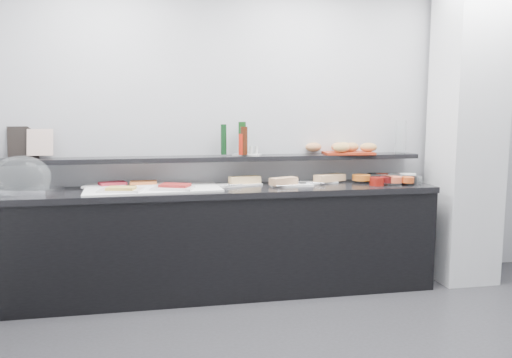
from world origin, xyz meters
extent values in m
cube|color=#AAACB1|center=(0.00, 2.00, 1.35)|extent=(5.00, 0.02, 2.70)
cube|color=silver|center=(1.50, 1.65, 1.35)|extent=(0.50, 0.50, 2.70)
cube|color=black|center=(-0.70, 1.70, 0.42)|extent=(3.60, 0.60, 0.85)
cube|color=black|center=(-0.70, 1.70, 0.88)|extent=(3.62, 0.62, 0.05)
cube|color=black|center=(-0.70, 1.88, 1.13)|extent=(3.60, 0.25, 0.04)
cube|color=silver|center=(-2.19, 1.71, 0.92)|extent=(0.49, 0.40, 0.04)
ellipsoid|color=white|center=(-2.24, 1.68, 1.03)|extent=(0.45, 0.31, 0.34)
cube|color=white|center=(-1.25, 1.69, 0.91)|extent=(1.10, 0.58, 0.01)
cube|color=white|center=(-1.64, 1.84, 0.92)|extent=(0.37, 0.29, 0.01)
cube|color=maroon|center=(-1.58, 1.85, 0.94)|extent=(0.24, 0.19, 0.02)
cube|color=white|center=(-1.28, 1.85, 0.92)|extent=(0.30, 0.24, 0.01)
cube|color=orange|center=(-1.33, 1.85, 0.94)|extent=(0.22, 0.14, 0.02)
cube|color=white|center=(-1.50, 1.57, 0.92)|extent=(0.36, 0.28, 0.01)
cube|color=gold|center=(-1.49, 1.55, 0.94)|extent=(0.23, 0.17, 0.02)
cube|color=silver|center=(-1.10, 1.60, 0.92)|extent=(0.37, 0.29, 0.01)
cube|color=maroon|center=(-1.08, 1.63, 0.94)|extent=(0.27, 0.22, 0.02)
cube|color=white|center=(-0.54, 1.81, 0.91)|extent=(0.41, 0.25, 0.01)
cube|color=#E8BD7A|center=(-0.48, 1.83, 0.94)|extent=(0.28, 0.16, 0.06)
cylinder|color=silver|center=(-0.59, 1.72, 0.92)|extent=(0.16, 0.06, 0.01)
cube|color=white|center=(-0.09, 1.71, 0.91)|extent=(0.37, 0.18, 0.01)
cube|color=tan|center=(-0.17, 1.68, 0.94)|extent=(0.26, 0.18, 0.06)
cylinder|color=#BABDC1|center=(-0.17, 1.59, 0.92)|extent=(0.16, 0.01, 0.01)
cube|color=white|center=(0.16, 1.82, 0.91)|extent=(0.40, 0.23, 0.01)
cube|color=#E3AD77|center=(0.29, 1.82, 0.94)|extent=(0.31, 0.21, 0.06)
cylinder|color=silver|center=(0.12, 1.69, 0.92)|extent=(0.16, 0.04, 0.01)
cylinder|color=white|center=(0.70, 1.77, 0.94)|extent=(0.25, 0.25, 0.07)
cylinder|color=#CC621B|center=(0.57, 1.77, 0.95)|extent=(0.18, 0.18, 0.05)
cylinder|color=black|center=(0.74, 1.84, 0.94)|extent=(0.20, 0.20, 0.07)
cylinder|color=#50160B|center=(0.79, 1.82, 0.95)|extent=(0.14, 0.14, 0.05)
cylinder|color=white|center=(0.90, 1.79, 0.94)|extent=(0.25, 0.25, 0.07)
cylinder|color=white|center=(1.02, 1.77, 0.95)|extent=(0.15, 0.15, 0.05)
cylinder|color=maroon|center=(0.63, 1.58, 0.94)|extent=(0.16, 0.16, 0.07)
cylinder|color=#4F0B0B|center=(0.72, 1.59, 0.95)|extent=(0.11, 0.11, 0.05)
cylinder|color=silver|center=(0.96, 1.60, 0.94)|extent=(0.22, 0.22, 0.07)
cylinder|color=#DF5B36|center=(0.79, 1.59, 0.95)|extent=(0.18, 0.18, 0.05)
cylinder|color=black|center=(0.94, 1.59, 0.94)|extent=(0.15, 0.15, 0.07)
cylinder|color=#C64B1B|center=(0.90, 1.55, 0.95)|extent=(0.12, 0.12, 0.05)
cube|color=black|center=(-2.29, 1.98, 1.28)|extent=(0.24, 0.11, 0.26)
cube|color=#D5A699|center=(-2.15, 1.95, 1.28)|extent=(0.21, 0.06, 0.22)
cube|color=silver|center=(-0.44, 1.91, 1.16)|extent=(0.27, 0.23, 0.01)
cylinder|color=#0D3215|center=(-0.65, 1.88, 1.29)|extent=(0.06, 0.06, 0.26)
cylinder|color=#3B170A|center=(-0.48, 1.82, 1.28)|extent=(0.07, 0.07, 0.24)
cylinder|color=#0F3811|center=(-0.49, 1.90, 1.30)|extent=(0.09, 0.09, 0.28)
cylinder|color=red|center=(-0.51, 1.82, 1.25)|extent=(0.05, 0.05, 0.18)
cylinder|color=silver|center=(-0.37, 1.86, 1.20)|extent=(0.03, 0.03, 0.07)
cylinder|color=silver|center=(-0.41, 1.89, 1.20)|extent=(0.03, 0.03, 0.07)
cube|color=#992810|center=(0.48, 1.89, 1.16)|extent=(0.47, 0.35, 0.02)
ellipsoid|color=#BF7A49|center=(0.18, 1.96, 1.21)|extent=(0.17, 0.12, 0.08)
ellipsoid|color=#C27C4A|center=(0.41, 1.93, 1.21)|extent=(0.15, 0.11, 0.08)
ellipsoid|color=tan|center=(0.46, 1.96, 1.21)|extent=(0.15, 0.10, 0.08)
ellipsoid|color=tan|center=(0.40, 1.82, 1.21)|extent=(0.14, 0.10, 0.08)
ellipsoid|color=#B78A46|center=(0.37, 1.78, 1.21)|extent=(0.15, 0.11, 0.08)
ellipsoid|color=tan|center=(0.65, 1.83, 1.21)|extent=(0.17, 0.11, 0.08)
ellipsoid|color=tan|center=(0.44, 1.89, 1.21)|extent=(0.14, 0.09, 0.08)
ellipsoid|color=#BB8147|center=(0.52, 1.90, 1.21)|extent=(0.17, 0.13, 0.08)
cylinder|color=silver|center=(0.98, 1.87, 1.30)|extent=(0.11, 0.11, 0.30)
camera|label=1|loc=(-1.18, -2.38, 1.51)|focal=35.00mm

